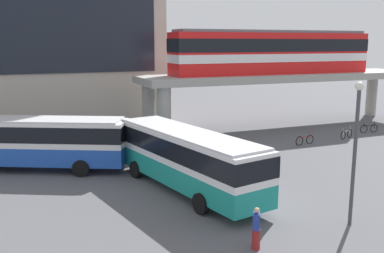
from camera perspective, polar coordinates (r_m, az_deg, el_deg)
ground_plane at (r=30.47m, az=-3.06°, el=-3.81°), size 120.00×120.00×0.00m
station_building at (r=45.21m, az=-21.38°, el=12.57°), size 24.50×12.85×19.21m
elevated_platform at (r=41.00m, az=12.17°, el=5.79°), size 27.39×5.77×5.00m
train at (r=40.04m, az=10.55°, el=9.64°), size 19.05×2.96×3.84m
bus_main at (r=22.86m, az=-0.73°, el=-3.66°), size 4.73×11.33×3.22m
bus_secondary at (r=28.29m, az=-19.69°, el=-1.46°), size 11.03×7.14×3.22m
bicycle_silver at (r=37.88m, az=19.61°, el=-0.95°), size 1.71×0.65×1.04m
bicycle_green at (r=33.07m, az=3.71°, el=-2.00°), size 1.79×0.23×1.04m
bicycle_black at (r=41.09m, az=22.20°, el=-0.24°), size 1.79×0.25×1.04m
bicycle_red at (r=34.66m, az=14.57°, el=-1.73°), size 1.79×0.23×1.04m
pedestrian_at_kerb at (r=17.08m, az=8.43°, el=-13.26°), size 0.43×0.48×1.67m
lamp_post at (r=19.39m, az=20.66°, el=-1.95°), size 0.36×0.36×6.19m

